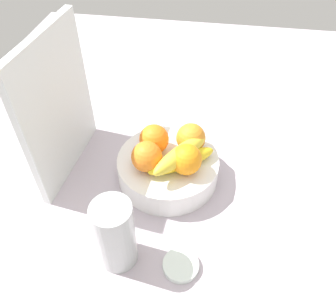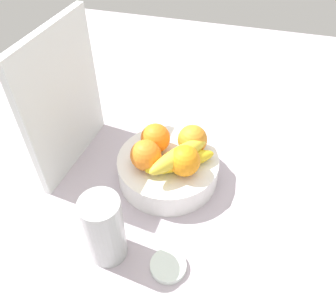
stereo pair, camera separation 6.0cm
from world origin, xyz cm
name	(u,v)px [view 2 (the right image)]	position (x,y,z in cm)	size (l,w,h in cm)	color
ground_plane	(168,173)	(0.00, 0.00, -1.50)	(180.00, 140.00, 3.00)	#B9ACB7
fruit_bowl	(168,168)	(-2.58, -0.61, 3.20)	(24.73, 24.73, 6.39)	white
orange_front_left	(156,138)	(0.01, 3.22, 10.00)	(7.21, 7.21, 7.21)	orange
orange_front_right	(146,155)	(-6.09, 3.74, 10.00)	(7.21, 7.21, 7.21)	orange
orange_center	(185,161)	(-5.53, -5.27, 10.00)	(7.21, 7.21, 7.21)	orange
orange_back_left	(192,140)	(1.85, -5.49, 10.00)	(7.21, 7.21, 7.21)	orange
banana_bunch	(180,159)	(-4.69, -3.96, 9.49)	(16.26, 16.23, 6.20)	yellow
cutting_board	(63,101)	(-1.56, 25.11, 18.00)	(28.00, 1.80, 36.00)	white
thermos_tumbler	(104,229)	(-25.87, 5.90, 8.28)	(7.83, 7.83, 16.57)	#B3B9B7
jar_lid	(168,266)	(-26.17, -7.01, 0.62)	(7.35, 7.35, 1.25)	white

